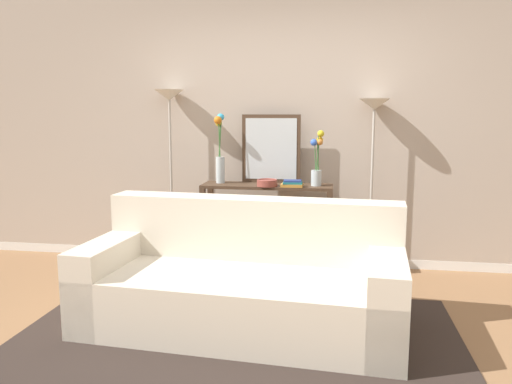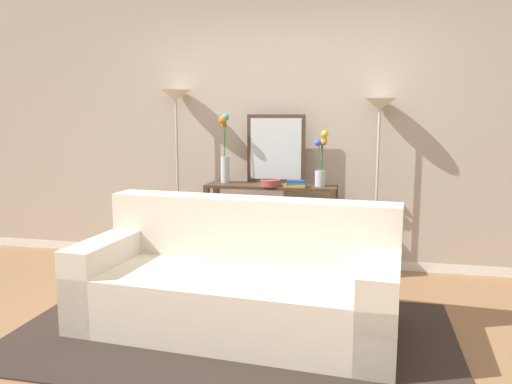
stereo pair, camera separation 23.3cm
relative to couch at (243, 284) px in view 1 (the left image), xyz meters
name	(u,v)px [view 1 (the left image)]	position (x,y,z in m)	size (l,w,h in m)	color
ground_plane	(257,345)	(0.14, -0.27, -0.32)	(16.00, 16.00, 0.02)	#936B47
back_wall	(287,116)	(0.14, 1.64, 1.17)	(12.00, 0.15, 2.95)	white
area_rug	(239,334)	(0.00, -0.16, -0.30)	(2.99, 1.71, 0.01)	#332823
couch	(243,284)	(0.00, 0.00, 0.00)	(2.26, 1.12, 0.88)	beige
console_table	(267,213)	(-0.01, 1.28, 0.26)	(1.22, 0.35, 0.84)	#473323
floor_lamp_left	(170,128)	(-0.99, 1.42, 1.05)	(0.28, 0.28, 1.73)	#B7B2A8
floor_lamp_right	(373,137)	(0.96, 1.42, 0.98)	(0.28, 0.28, 1.64)	#B7B2A8
wall_mirror	(271,149)	(0.01, 1.42, 0.86)	(0.56, 0.02, 0.65)	#473323
vase_tall_flowers	(220,151)	(-0.47, 1.32, 0.84)	(0.09, 0.14, 0.66)	silver
vase_short_flowers	(317,163)	(0.45, 1.27, 0.75)	(0.12, 0.11, 0.51)	silver
fruit_bowl	(267,183)	(0.01, 1.17, 0.57)	(0.19, 0.19, 0.06)	brown
book_stack	(292,184)	(0.24, 1.17, 0.56)	(0.20, 0.14, 0.06)	#B77F33
book_row_under_console	(236,264)	(-0.31, 1.28, -0.25)	(0.42, 0.18, 0.13)	silver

